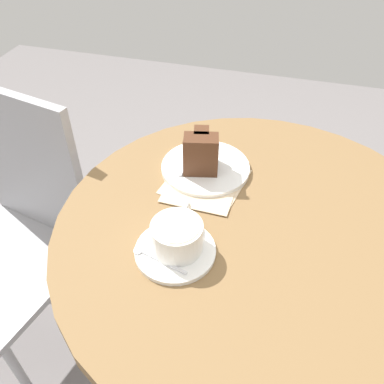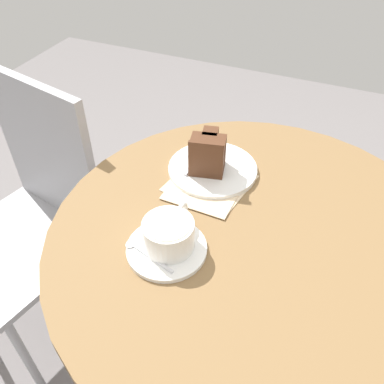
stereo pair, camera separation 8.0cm
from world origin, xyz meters
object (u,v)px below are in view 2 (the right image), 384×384
object	(u,v)px
saucer	(167,249)
cafe_chair	(34,208)
napkin	(208,185)
teaspoon	(143,252)
cake_plate	(213,169)
cake_slice	(208,154)
fork	(199,153)
coffee_cup	(169,233)

from	to	relation	value
saucer	cafe_chair	xyz separation A→B (m)	(0.16, 0.51, -0.23)
napkin	teaspoon	bearing A→B (deg)	170.71
cake_plate	cake_slice	bearing A→B (deg)	141.71
fork	cafe_chair	distance (m)	0.53
fork	napkin	world-z (taller)	fork
saucer	cake_slice	size ratio (longest dim) A/B	1.60
cake_slice	coffee_cup	bearing A→B (deg)	-175.86
coffee_cup	cake_slice	size ratio (longest dim) A/B	1.37
teaspoon	cake_plate	distance (m)	0.28
coffee_cup	napkin	bearing A→B (deg)	-0.25
saucer	cake_slice	bearing A→B (deg)	3.47
coffee_cup	napkin	distance (m)	0.19
napkin	cafe_chair	xyz separation A→B (m)	(-0.04, 0.51, -0.23)
saucer	teaspoon	xyz separation A→B (m)	(-0.03, 0.03, 0.01)
cake_plate	cafe_chair	world-z (taller)	cafe_chair
coffee_cup	cake_plate	size ratio (longest dim) A/B	0.63
teaspoon	fork	distance (m)	0.31
saucer	fork	bearing A→B (deg)	10.37
teaspoon	cake_slice	xyz separation A→B (m)	(0.26, -0.02, 0.04)
cake_plate	fork	size ratio (longest dim) A/B	1.44
cake_plate	cafe_chair	distance (m)	0.56
saucer	coffee_cup	distance (m)	0.04
coffee_cup	cake_plate	world-z (taller)	coffee_cup
napkin	cafe_chair	distance (m)	0.56
coffee_cup	cake_slice	xyz separation A→B (m)	(0.23, 0.02, 0.01)
saucer	cake_slice	world-z (taller)	cake_slice
saucer	cake_plate	world-z (taller)	cake_plate
cake_plate	cake_slice	world-z (taller)	cake_slice
fork	napkin	bearing A→B (deg)	-147.89
teaspoon	cake_slice	world-z (taller)	cake_slice
teaspoon	cake_plate	xyz separation A→B (m)	(0.28, -0.03, -0.00)
saucer	cafe_chair	world-z (taller)	cafe_chair
teaspoon	cake_slice	bearing A→B (deg)	-78.17
teaspoon	cake_slice	size ratio (longest dim) A/B	1.17
coffee_cup	cake_plate	xyz separation A→B (m)	(0.24, 0.01, -0.03)
coffee_cup	fork	distance (m)	0.28
cake_plate	napkin	bearing A→B (deg)	-170.04
cafe_chair	teaspoon	bearing A→B (deg)	-9.19
coffee_cup	fork	size ratio (longest dim) A/B	0.91
napkin	fork	bearing A→B (deg)	33.17
cake_plate	saucer	bearing A→B (deg)	-178.64
coffee_cup	cake_slice	bearing A→B (deg)	4.14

